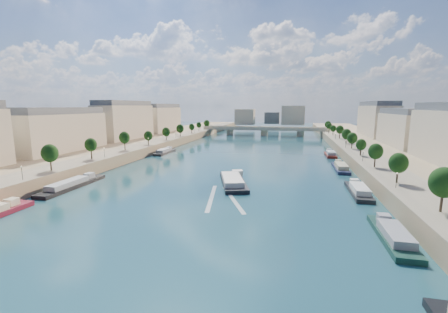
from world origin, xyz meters
The scene contains 17 objects.
ground centered at (0.00, 100.00, 0.00)m, with size 700.00×700.00×0.00m, color #0B2634.
quay_left centered at (-72.00, 100.00, 2.50)m, with size 44.00×520.00×5.00m, color #9E8460.
quay_right centered at (72.00, 100.00, 2.50)m, with size 44.00×520.00×5.00m, color #9E8460.
pave_left centered at (-57.00, 100.00, 5.05)m, with size 14.00×520.00×0.10m, color gray.
pave_right centered at (57.00, 100.00, 5.05)m, with size 14.00×520.00×0.10m, color gray.
trees_left centered at (-55.00, 102.00, 10.48)m, with size 4.80×268.80×8.26m.
trees_right centered at (55.00, 110.00, 10.48)m, with size 4.80×268.80×8.26m.
lamps_left centered at (-52.50, 90.00, 7.78)m, with size 0.36×200.36×4.28m.
lamps_right centered at (52.50, 105.00, 7.78)m, with size 0.36×200.36×4.28m.
buildings_left centered at (-85.00, 112.00, 16.45)m, with size 16.00×226.00×23.20m.
buildings_right centered at (85.00, 112.00, 16.45)m, with size 16.00×226.00×23.20m.
skyline centered at (3.19, 319.52, 14.66)m, with size 79.00×42.00×22.00m.
bridge centered at (0.00, 232.65, 5.08)m, with size 112.00×12.00×8.15m.
tour_barge centered at (5.56, 58.11, 0.97)m, with size 14.97×27.49×3.69m.
wake centered at (5.56, 41.47, 0.02)m, with size 15.11×25.81×0.04m.
moored_barges_left centered at (-45.50, 35.49, 0.84)m, with size 5.00×160.11×3.60m.
moored_barges_right centered at (45.50, 52.68, 0.84)m, with size 5.00×161.49×3.60m.
Camera 1 is at (24.97, -40.75, 26.72)m, focal length 24.00 mm.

